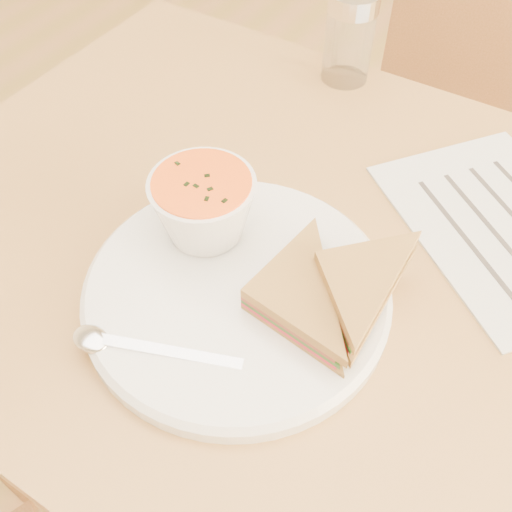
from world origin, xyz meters
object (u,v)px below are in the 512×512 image
Objects in this scene: chair_far at (435,185)px; condiment_shaker at (349,37)px; soup_bowl at (204,210)px; dining_table at (303,403)px; plate at (237,292)px.

chair_far is 6.86× the size of condiment_shaker.
chair_far is 0.71m from soup_bowl.
chair_far is (0.01, 0.53, 0.05)m from dining_table.
plate is at bearing 80.08° from chair_far.
condiment_shaker is (-0.01, 0.36, 0.01)m from soup_bowl.
chair_far is at bearing 58.75° from condiment_shaker.
plate is 2.84× the size of soup_bowl.
soup_bowl is 0.36m from condiment_shaker.
dining_table is 3.28× the size of plate.
condiment_shaker reaches higher than plate.
dining_table is 0.53m from chair_far.
plate is 2.46× the size of condiment_shaker.
soup_bowl is (-0.07, 0.04, 0.05)m from plate.
plate reaches higher than dining_table.
soup_bowl is at bearing -152.48° from dining_table.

